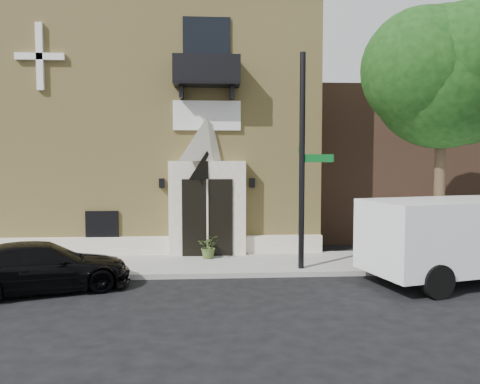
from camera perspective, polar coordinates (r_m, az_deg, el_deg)
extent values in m
plane|color=black|center=(13.65, 0.28, -10.46)|extent=(120.00, 120.00, 0.00)
cube|color=gray|center=(15.18, 3.68, -8.69)|extent=(42.00, 3.00, 0.15)
cube|color=tan|center=(21.31, -9.42, 6.88)|extent=(12.00, 10.00, 9.00)
cube|color=black|center=(22.04, -9.57, 19.04)|extent=(12.20, 10.20, 0.30)
cube|color=white|center=(16.46, -11.00, -6.42)|extent=(12.00, 0.30, 0.60)
cube|color=white|center=(16.02, -4.00, -1.95)|extent=(2.60, 0.55, 3.20)
pyramid|color=white|center=(15.95, -4.04, 6.48)|extent=(2.60, 0.55, 1.50)
cube|color=black|center=(15.77, -4.00, -3.14)|extent=(1.70, 0.06, 2.60)
cube|color=white|center=(15.73, -4.00, -3.16)|extent=(0.06, 0.04, 2.60)
cube|color=white|center=(16.19, -4.05, 9.28)|extent=(2.30, 0.10, 1.00)
cube|color=black|center=(15.93, -4.07, 12.99)|extent=(2.20, 0.90, 0.10)
cube|color=black|center=(15.58, -4.09, 14.87)|extent=(2.20, 0.06, 0.90)
cube|color=black|center=(16.04, -7.96, 14.53)|extent=(0.06, 0.90, 0.90)
cube|color=black|center=(16.04, -0.20, 14.57)|extent=(0.06, 0.90, 0.90)
cube|color=black|center=(16.57, -4.09, 16.86)|extent=(1.60, 0.08, 2.20)
cube|color=white|center=(17.37, -23.22, 14.94)|extent=(0.22, 0.14, 2.20)
cube|color=white|center=(17.37, -23.22, 14.94)|extent=(1.60, 0.14, 0.22)
cube|color=black|center=(16.70, -16.47, -3.94)|extent=(1.10, 0.10, 1.00)
cube|color=red|center=(16.72, -16.45, -3.92)|extent=(0.85, 0.06, 0.75)
cube|color=black|center=(16.16, -9.52, 1.08)|extent=(0.18, 0.18, 0.32)
cube|color=black|center=(16.15, 1.50, 1.13)|extent=(0.18, 0.18, 0.32)
cube|color=brown|center=(25.69, 26.48, 3.12)|extent=(18.00, 8.00, 6.40)
cylinder|color=#38281C|center=(15.35, 23.10, -0.65)|extent=(0.32, 0.32, 4.20)
sphere|color=black|center=(15.49, 23.47, 12.63)|extent=(4.20, 4.20, 4.20)
sphere|color=black|center=(16.08, 25.53, 11.16)|extent=(3.36, 3.36, 3.36)
sphere|color=black|center=(15.04, 21.42, 13.73)|extent=(3.57, 3.57, 3.57)
sphere|color=black|center=(15.04, 25.48, 14.39)|extent=(3.15, 3.15, 3.15)
imported|color=black|center=(13.21, -22.99, -8.41)|extent=(4.77, 3.13, 1.28)
cube|color=white|center=(14.39, 25.73, -4.60)|extent=(6.02, 3.54, 1.92)
cylinder|color=black|center=(12.59, 22.92, -10.01)|extent=(0.90, 0.48, 0.86)
cylinder|color=black|center=(14.24, 17.25, -8.26)|extent=(0.90, 0.48, 0.86)
cylinder|color=black|center=(13.95, 7.56, 3.67)|extent=(0.17, 0.17, 6.37)
cube|color=#08551C|center=(14.01, 9.51, 4.08)|extent=(0.90, 0.13, 0.23)
cube|color=#08551C|center=(14.43, 7.37, 5.16)|extent=(0.13, 0.90, 0.23)
cylinder|color=#B70316|center=(14.95, 18.62, -8.65)|extent=(0.35, 0.35, 0.08)
cylinder|color=#B70316|center=(14.89, 18.64, -7.51)|extent=(0.25, 0.25, 0.53)
sphere|color=#B70316|center=(14.83, 18.67, -6.40)|extent=(0.25, 0.25, 0.25)
cylinder|color=#B70316|center=(14.88, 18.65, -7.35)|extent=(0.43, 0.12, 0.12)
cube|color=#0D3218|center=(16.12, 26.14, -6.23)|extent=(1.83, 1.27, 1.02)
cube|color=black|center=(16.03, 26.20, -4.26)|extent=(1.89, 1.32, 0.11)
imported|color=#465F2B|center=(15.53, -3.78, -6.62)|extent=(0.76, 0.67, 0.80)
imported|color=black|center=(15.82, 23.34, -5.13)|extent=(0.67, 0.50, 1.68)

